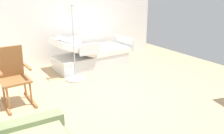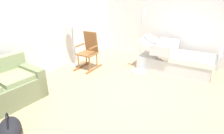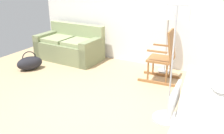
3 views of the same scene
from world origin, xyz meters
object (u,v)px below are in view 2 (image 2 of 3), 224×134
object	(u,v)px
duffel_bag	(10,130)
iv_pole	(139,64)
rocking_chair	(89,51)
floor_lamp	(72,24)
hospital_bed	(175,60)

from	to	relation	value
duffel_bag	iv_pole	bearing A→B (deg)	-9.00
rocking_chair	floor_lamp	size ratio (longest dim) A/B	0.71
rocking_chair	iv_pole	xyz separation A→B (m)	(0.51, -1.36, -0.25)
hospital_bed	iv_pole	distance (m)	1.03
duffel_bag	iv_pole	world-z (taller)	iv_pole
hospital_bed	rocking_chair	bearing A→B (deg)	119.70
rocking_chair	iv_pole	distance (m)	1.47
floor_lamp	iv_pole	distance (m)	2.18
hospital_bed	duffel_bag	size ratio (longest dim) A/B	3.33
rocking_chair	duffel_bag	distance (m)	2.97
duffel_bag	iv_pole	size ratio (longest dim) A/B	0.38
iv_pole	floor_lamp	bearing A→B (deg)	108.42
hospital_bed	iv_pole	xyz separation A→B (m)	(-0.70, 0.76, -0.05)
floor_lamp	duffel_bag	size ratio (longest dim) A/B	2.29
rocking_chair	floor_lamp	world-z (taller)	floor_lamp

